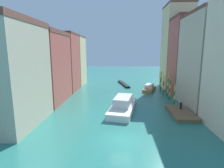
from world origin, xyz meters
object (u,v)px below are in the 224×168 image
at_px(mooring_pole_1, 170,89).
at_px(mooring_pole_0, 174,94).
at_px(mooring_pole_4, 161,81).
at_px(vaporetto_white, 123,105).
at_px(gondola_black, 124,84).
at_px(person_on_dock, 181,105).
at_px(motorboat_0, 149,88).
at_px(waterfront_dock, 181,113).
at_px(mooring_pole_2, 168,85).
at_px(mooring_pole_3, 164,85).

bearing_deg(mooring_pole_1, mooring_pole_0, -88.10).
xyz_separation_m(mooring_pole_1, mooring_pole_4, (-0.05, 8.44, 0.31)).
xyz_separation_m(mooring_pole_1, vaporetto_white, (-9.68, -7.11, -1.37)).
relative_size(mooring_pole_0, gondola_black, 0.35).
height_order(person_on_dock, motorboat_0, person_on_dock).
relative_size(mooring_pole_0, mooring_pole_4, 0.75).
bearing_deg(waterfront_dock, mooring_pole_4, 88.66).
distance_m(waterfront_dock, motorboat_0, 17.74).
distance_m(mooring_pole_0, motorboat_0, 12.41).
bearing_deg(mooring_pole_4, gondola_black, 137.73).
xyz_separation_m(mooring_pole_2, gondola_black, (-9.69, 13.65, -2.41)).
bearing_deg(mooring_pole_1, mooring_pole_3, 91.42).
xyz_separation_m(waterfront_dock, motorboat_0, (-2.30, 17.59, 0.38)).
relative_size(mooring_pole_0, mooring_pole_3, 0.85).
relative_size(waterfront_dock, mooring_pole_1, 1.61).
bearing_deg(motorboat_0, waterfront_dock, -82.56).
bearing_deg(mooring_pole_1, person_on_dock, -90.34).
height_order(mooring_pole_0, mooring_pole_4, mooring_pole_4).
bearing_deg(mooring_pole_2, vaporetto_white, -134.40).
distance_m(waterfront_dock, mooring_pole_2, 12.01).
height_order(waterfront_dock, mooring_pole_3, mooring_pole_3).
distance_m(waterfront_dock, vaporetto_white, 9.37).
xyz_separation_m(mooring_pole_4, motorboat_0, (-2.69, 0.60, -1.94)).
bearing_deg(person_on_dock, mooring_pole_1, 89.66).
xyz_separation_m(waterfront_dock, mooring_pole_4, (0.40, 16.99, 2.32)).
bearing_deg(mooring_pole_0, motorboat_0, 103.34).
distance_m(person_on_dock, mooring_pole_4, 15.81).
distance_m(mooring_pole_1, mooring_pole_4, 8.44).
distance_m(person_on_dock, motorboat_0, 16.57).
relative_size(mooring_pole_4, motorboat_0, 0.71).
bearing_deg(mooring_pole_0, waterfront_dock, -95.60).
bearing_deg(vaporetto_white, motorboat_0, 66.75).
bearing_deg(mooring_pole_2, gondola_black, 125.38).
bearing_deg(waterfront_dock, motorboat_0, 97.44).
height_order(mooring_pole_2, mooring_pole_4, mooring_pole_2).
xyz_separation_m(person_on_dock, mooring_pole_2, (0.44, 10.49, 1.49)).
relative_size(waterfront_dock, mooring_pole_3, 1.59).
xyz_separation_m(gondola_black, motorboat_0, (6.55, -7.80, 0.40)).
height_order(person_on_dock, gondola_black, person_on_dock).
height_order(mooring_pole_2, vaporetto_white, mooring_pole_2).
distance_m(mooring_pole_4, vaporetto_white, 18.36).
height_order(mooring_pole_4, motorboat_0, mooring_pole_4).
bearing_deg(mooring_pole_4, vaporetto_white, -121.78).
height_order(person_on_dock, mooring_pole_1, mooring_pole_1).
relative_size(mooring_pole_0, motorboat_0, 0.53).
height_order(mooring_pole_0, mooring_pole_2, mooring_pole_2).
bearing_deg(mooring_pole_2, waterfront_dock, -94.12).
bearing_deg(waterfront_dock, gondola_black, 109.21).
height_order(person_on_dock, mooring_pole_3, mooring_pole_3).
bearing_deg(mooring_pole_3, mooring_pole_4, 88.81).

